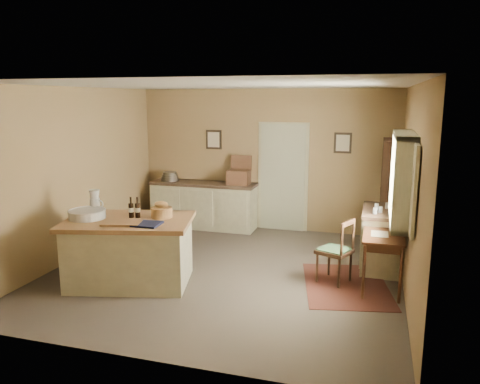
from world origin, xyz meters
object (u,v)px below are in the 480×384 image
object	(u,v)px
right_cabinet	(382,238)
shelving_unit	(393,196)
work_island	(129,249)
sideboard	(204,203)
desk_chair	(334,251)
writing_desk	(383,242)

from	to	relation	value
right_cabinet	shelving_unit	bearing A→B (deg)	81.02
right_cabinet	shelving_unit	size ratio (longest dim) A/B	0.58
work_island	sideboard	distance (m)	2.98
work_island	sideboard	world-z (taller)	work_island
sideboard	desk_chair	world-z (taller)	sideboard
sideboard	writing_desk	size ratio (longest dim) A/B	2.45
sideboard	shelving_unit	world-z (taller)	shelving_unit
writing_desk	right_cabinet	size ratio (longest dim) A/B	0.79
writing_desk	shelving_unit	world-z (taller)	shelving_unit
right_cabinet	shelving_unit	xyz separation A→B (m)	(0.15, 0.95, 0.47)
desk_chair	right_cabinet	world-z (taller)	right_cabinet
right_cabinet	work_island	bearing A→B (deg)	-154.42
writing_desk	shelving_unit	distance (m)	1.84
work_island	shelving_unit	xyz separation A→B (m)	(3.49, 2.55, 0.45)
sideboard	shelving_unit	size ratio (longest dim) A/B	1.12
work_island	shelving_unit	size ratio (longest dim) A/B	1.02
work_island	writing_desk	xyz separation A→B (m)	(3.35, 0.73, 0.18)
desk_chair	writing_desk	bearing A→B (deg)	15.37
work_island	desk_chair	world-z (taller)	work_island
sideboard	writing_desk	distance (m)	4.05
writing_desk	shelving_unit	xyz separation A→B (m)	(0.15, 1.81, 0.27)
writing_desk	right_cabinet	bearing A→B (deg)	90.01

